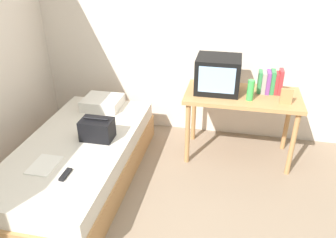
% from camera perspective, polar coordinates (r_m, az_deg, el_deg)
% --- Properties ---
extents(wall_back, '(5.20, 0.10, 2.60)m').
position_cam_1_polar(wall_back, '(3.81, 6.57, 15.80)').
color(wall_back, beige).
rests_on(wall_back, ground).
extents(bed, '(1.00, 2.00, 0.44)m').
position_cam_1_polar(bed, '(3.37, -15.00, -7.03)').
color(bed, '#B27F4C').
rests_on(bed, ground).
extents(desk, '(1.16, 0.60, 0.74)m').
position_cam_1_polar(desk, '(3.50, 12.58, 2.80)').
color(desk, '#B27F4C').
rests_on(desk, ground).
extents(tv, '(0.44, 0.39, 0.36)m').
position_cam_1_polar(tv, '(3.42, 8.59, 7.59)').
color(tv, black).
rests_on(tv, desk).
extents(water_bottle, '(0.07, 0.07, 0.21)m').
position_cam_1_polar(water_bottle, '(3.30, 13.99, 4.82)').
color(water_bottle, green).
rests_on(water_bottle, desk).
extents(book_row, '(0.24, 0.16, 0.25)m').
position_cam_1_polar(book_row, '(3.52, 17.14, 6.10)').
color(book_row, '#337F47').
rests_on(book_row, desk).
extents(picture_frame, '(0.11, 0.02, 0.15)m').
position_cam_1_polar(picture_frame, '(3.33, 19.67, 3.67)').
color(picture_frame, '#B27F4C').
rests_on(picture_frame, desk).
extents(pillow, '(0.41, 0.36, 0.12)m').
position_cam_1_polar(pillow, '(3.83, -11.18, 2.80)').
color(pillow, silver).
rests_on(pillow, bed).
extents(handbag, '(0.30, 0.20, 0.23)m').
position_cam_1_polar(handbag, '(3.20, -12.08, -1.74)').
color(handbag, black).
rests_on(handbag, bed).
extents(magazine, '(0.21, 0.29, 0.01)m').
position_cam_1_polar(magazine, '(3.01, -20.49, -7.41)').
color(magazine, white).
rests_on(magazine, bed).
extents(remote_dark, '(0.04, 0.16, 0.02)m').
position_cam_1_polar(remote_dark, '(2.83, -17.20, -9.08)').
color(remote_dark, black).
rests_on(remote_dark, bed).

